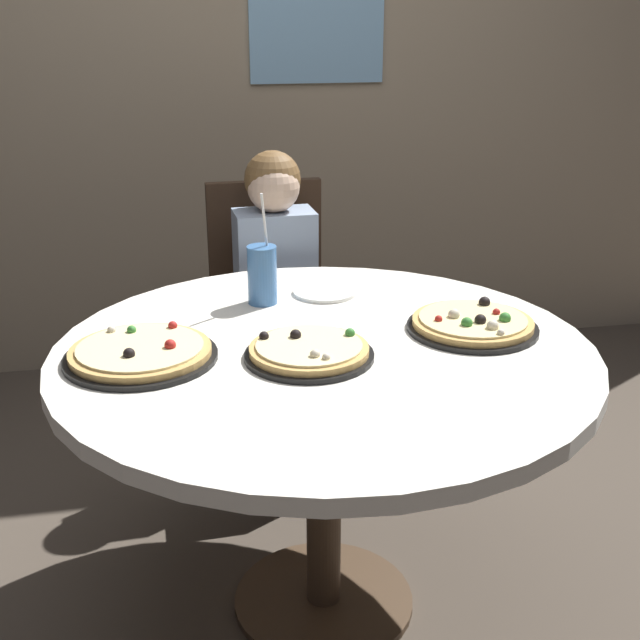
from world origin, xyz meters
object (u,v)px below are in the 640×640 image
(dining_table, at_px, (324,381))
(diner_child, at_px, (280,335))
(pizza_cheese, at_px, (141,353))
(plate_small, at_px, (325,292))
(pizza_pepperoni, at_px, (473,324))
(pizza_veggie, at_px, (309,351))
(soda_cup, at_px, (262,274))
(chair_wooden, at_px, (271,304))

(dining_table, bearing_deg, diner_child, 89.78)
(diner_child, relative_size, pizza_cheese, 3.07)
(dining_table, relative_size, pizza_cheese, 3.67)
(pizza_cheese, bearing_deg, plate_small, 36.42)
(diner_child, bearing_deg, pizza_pepperoni, -61.73)
(dining_table, xyz_separation_m, pizza_cheese, (-0.43, 0.01, 0.11))
(pizza_veggie, bearing_deg, pizza_pepperoni, 11.82)
(pizza_pepperoni, distance_m, soda_cup, 0.58)
(diner_child, relative_size, soda_cup, 3.53)
(dining_table, xyz_separation_m, pizza_pepperoni, (0.39, 0.03, 0.11))
(pizza_veggie, relative_size, pizza_pepperoni, 0.92)
(dining_table, xyz_separation_m, pizza_veggie, (-0.05, -0.06, 0.11))
(diner_child, xyz_separation_m, soda_cup, (-0.11, -0.41, 0.35))
(pizza_cheese, distance_m, soda_cup, 0.47)
(pizza_veggie, relative_size, pizza_cheese, 0.85)
(dining_table, relative_size, diner_child, 1.20)
(chair_wooden, bearing_deg, pizza_pepperoni, -66.47)
(pizza_veggie, relative_size, soda_cup, 0.98)
(diner_child, xyz_separation_m, pizza_cheese, (-0.43, -0.74, 0.28))
(chair_wooden, distance_m, pizza_cheese, 1.04)
(pizza_veggie, bearing_deg, pizza_cheese, 170.34)
(diner_child, distance_m, pizza_pepperoni, 0.86)
(pizza_cheese, height_order, pizza_pepperoni, pizza_pepperoni)
(chair_wooden, xyz_separation_m, pizza_cheese, (-0.42, -0.92, 0.24))
(dining_table, distance_m, pizza_veggie, 0.13)
(chair_wooden, relative_size, pizza_cheese, 2.69)
(chair_wooden, height_order, pizza_veggie, chair_wooden)
(plate_small, bearing_deg, pizza_cheese, -143.58)
(chair_wooden, xyz_separation_m, pizza_veggie, (-0.04, -0.99, 0.24))
(dining_table, distance_m, soda_cup, 0.39)
(pizza_pepperoni, height_order, soda_cup, soda_cup)
(dining_table, height_order, pizza_cheese, pizza_cheese)
(pizza_veggie, xyz_separation_m, plate_small, (0.13, 0.44, -0.01))
(pizza_veggie, distance_m, pizza_pepperoni, 0.44)
(dining_table, height_order, plate_small, plate_small)
(pizza_veggie, xyz_separation_m, pizza_pepperoni, (0.43, 0.09, 0.00))
(diner_child, bearing_deg, dining_table, -90.22)
(dining_table, relative_size, soda_cup, 4.22)
(pizza_veggie, distance_m, pizza_cheese, 0.39)
(dining_table, height_order, pizza_veggie, pizza_veggie)
(soda_cup, bearing_deg, pizza_veggie, -82.01)
(pizza_cheese, bearing_deg, chair_wooden, 65.32)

